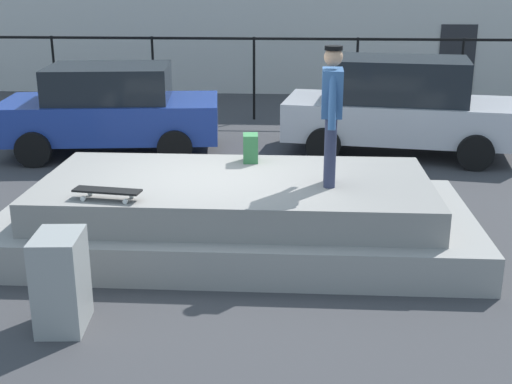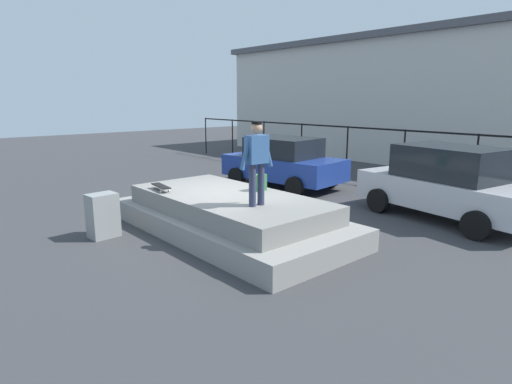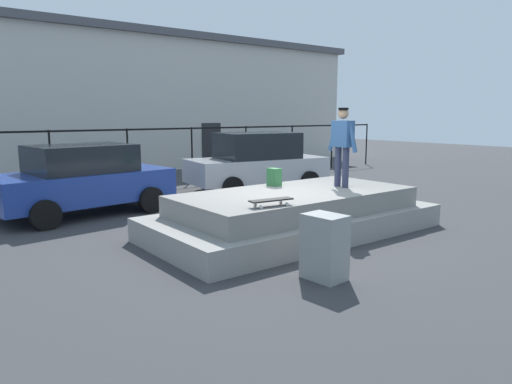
% 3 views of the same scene
% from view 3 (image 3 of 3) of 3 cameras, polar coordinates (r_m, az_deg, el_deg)
% --- Properties ---
extents(ground_plane, '(60.00, 60.00, 0.00)m').
position_cam_3_polar(ground_plane, '(9.66, 2.95, -5.02)').
color(ground_plane, '#38383A').
extents(concrete_ledge, '(5.94, 2.87, 0.86)m').
position_cam_3_polar(concrete_ledge, '(9.64, 4.72, -2.68)').
color(concrete_ledge, gray).
rests_on(concrete_ledge, ground_plane).
extents(skateboarder, '(0.25, 0.82, 1.67)m').
position_cam_3_polar(skateboarder, '(10.15, 10.40, 6.02)').
color(skateboarder, '#2D334C').
rests_on(skateboarder, concrete_ledge).
extents(skateboard, '(0.80, 0.31, 0.12)m').
position_cam_3_polar(skateboard, '(7.96, 1.85, -1.02)').
color(skateboard, black).
rests_on(skateboard, concrete_ledge).
extents(backpack, '(0.22, 0.30, 0.38)m').
position_cam_3_polar(backpack, '(10.22, 2.21, 1.82)').
color(backpack, '#33723F').
rests_on(backpack, concrete_ledge).
extents(car_blue_sedan_near, '(4.28, 2.53, 1.68)m').
position_cam_3_polar(car_blue_sedan_near, '(12.09, -20.26, 1.49)').
color(car_blue_sedan_near, navy).
rests_on(car_blue_sedan_near, ground_plane).
extents(car_silver_sedan_mid, '(4.57, 2.59, 1.83)m').
position_cam_3_polar(car_silver_sedan_mid, '(14.92, 0.14, 3.68)').
color(car_silver_sedan_mid, '#B7B7BC').
rests_on(car_silver_sedan_mid, ground_plane).
extents(utility_box, '(0.49, 0.63, 0.97)m').
position_cam_3_polar(utility_box, '(7.01, 8.27, -6.59)').
color(utility_box, gray).
rests_on(utility_box, ground_plane).
extents(fence_row, '(24.06, 0.06, 1.94)m').
position_cam_3_polar(fence_row, '(16.01, -15.25, 5.37)').
color(fence_row, black).
rests_on(fence_row, ground_plane).
extents(warehouse_building, '(28.09, 9.05, 5.92)m').
position_cam_3_polar(warehouse_building, '(23.52, -22.98, 10.05)').
color(warehouse_building, beige).
rests_on(warehouse_building, ground_plane).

